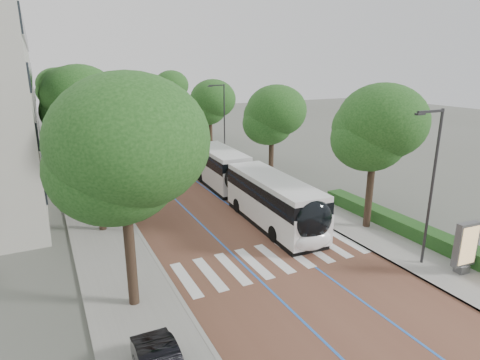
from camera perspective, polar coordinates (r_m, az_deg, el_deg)
The scene contains 21 objects.
ground at distance 21.31m, azimuth 5.80°, elevation -12.27°, with size 160.00×160.00×0.00m, color #51544C.
road at distance 57.55m, azimuth -15.93°, elevation 5.53°, with size 11.00×140.00×0.02m, color brown.
sidewalk_left at distance 56.70m, azimuth -23.39°, elevation 4.71°, with size 4.00×140.00×0.12m, color gray.
sidewalk_right at distance 59.33m, azimuth -8.79°, elevation 6.32°, with size 4.00×140.00×0.12m, color gray.
kerb_left at distance 56.82m, azimuth -21.49°, elevation 4.94°, with size 0.20×140.00×0.14m, color gray.
kerb_right at distance 58.79m, azimuth -10.55°, elevation 6.15°, with size 0.20×140.00×0.14m, color gray.
zebra_crossing at distance 22.14m, azimuth 4.85°, elevation -11.01°, with size 10.55×3.60×0.01m.
lane_line_left at distance 57.29m, azimuth -17.50°, elevation 5.37°, with size 0.12×126.00×0.01m, color blue.
lane_line_right at distance 57.85m, azimuth -14.37°, elevation 5.71°, with size 0.12×126.00×0.01m, color blue.
hedge at distance 26.68m, azimuth 22.73°, elevation -6.22°, with size 1.20×14.00×0.80m, color #184417.
streetlight_near at distance 21.74m, azimuth 25.52°, elevation 0.45°, with size 1.82×0.20×8.00m.
streetlight_far at distance 41.64m, azimuth -2.47°, elevation 8.92°, with size 1.82×0.20×8.00m.
lamp_post_left at distance 24.82m, azimuth -16.20°, elevation 1.56°, with size 0.14×0.14×8.00m, color #2E2E30.
trees_left at distance 40.33m, azimuth -22.92°, elevation 10.00°, with size 6.27×61.20×9.51m.
trees_right at distance 41.47m, azimuth -0.79°, elevation 10.45°, with size 5.33×47.22×8.55m.
lead_bus at distance 29.06m, azimuth 1.15°, elevation -0.77°, with size 3.36×18.49×3.20m.
bus_queued_0 at distance 43.59m, azimuth -9.60°, elevation 4.79°, with size 2.68×12.43×3.20m.
bus_queued_1 at distance 56.45m, azimuth -13.79°, elevation 7.15°, with size 3.16×12.51×3.20m.
bus_queued_2 at distance 69.53m, azimuth -16.16°, elevation 8.63°, with size 2.69×12.43×3.20m.
bus_queued_3 at distance 81.09m, azimuth -17.97°, elevation 9.49°, with size 3.15×12.51×3.20m.
ad_panel at distance 22.77m, azimuth 29.41°, elevation -8.27°, with size 1.30×0.53×2.65m.
Camera 1 is at (-10.18, -15.72, 10.17)m, focal length 30.00 mm.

